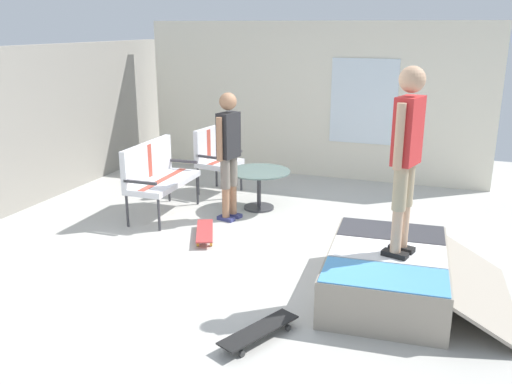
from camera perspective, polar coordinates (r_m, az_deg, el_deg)
The scene contains 10 objects.
ground_plane at distance 6.39m, azimuth 1.31°, elevation -7.27°, with size 12.00×12.00×0.10m, color beige.
house_facade at distance 9.69m, azimuth 5.95°, elevation 9.44°, with size 0.23×6.00×2.64m.
skate_ramp at distance 5.61m, azimuth 13.69°, elevation -8.16°, with size 1.82×1.85×0.47m.
patio_bench at distance 7.75m, azimuth -10.35°, elevation 2.06°, with size 1.26×0.57×1.02m.
patio_chair_near_house at distance 8.71m, azimuth -4.44°, elevation 3.92°, with size 0.69×0.63×1.02m.
patio_table at distance 7.92m, azimuth 0.31°, elevation 1.07°, with size 0.90×0.90×0.57m.
person_watching at distance 7.35m, azimuth -2.86°, elevation 4.72°, with size 0.47×0.30×1.73m.
person_skater at distance 5.16m, azimuth 15.35°, elevation 4.46°, with size 0.47×0.31×1.76m.
skateboard_by_bench at distance 6.95m, azimuth -5.34°, elevation -4.08°, with size 0.81×0.51×0.10m.
skateboard_spare at distance 4.81m, azimuth 0.31°, elevation -14.18°, with size 0.81×0.52×0.10m.
Camera 1 is at (-5.52, -1.86, 2.57)m, focal length 38.58 mm.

